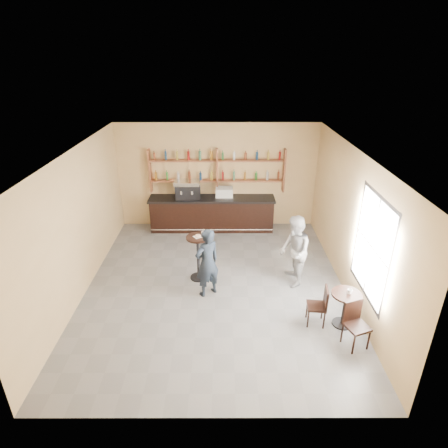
{
  "coord_description": "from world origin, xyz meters",
  "views": [
    {
      "loc": [
        0.19,
        -7.4,
        5.08
      ],
      "look_at": [
        0.2,
        0.8,
        1.25
      ],
      "focal_mm": 30.0,
      "sensor_mm": 36.0,
      "label": 1
    }
  ],
  "objects_px": {
    "espresso_machine": "(187,189)",
    "chair_west": "(316,306)",
    "pedestal_table": "(198,258)",
    "man_main": "(207,263)",
    "bar_counter": "(212,213)",
    "chair_south": "(357,326)",
    "pastry_case": "(224,193)",
    "cafe_table": "(344,309)",
    "patron_second": "(294,251)"
  },
  "relations": [
    {
      "from": "bar_counter",
      "to": "espresso_machine",
      "type": "bearing_deg",
      "value": 180.0
    },
    {
      "from": "man_main",
      "to": "cafe_table",
      "type": "height_order",
      "value": "man_main"
    },
    {
      "from": "pastry_case",
      "to": "pedestal_table",
      "type": "distance_m",
      "value": 2.93
    },
    {
      "from": "espresso_machine",
      "to": "patron_second",
      "type": "xyz_separation_m",
      "value": [
        2.71,
        -3.01,
        -0.44
      ]
    },
    {
      "from": "pastry_case",
      "to": "cafe_table",
      "type": "xyz_separation_m",
      "value": [
        2.39,
        -4.51,
        -0.81
      ]
    },
    {
      "from": "pastry_case",
      "to": "chair_south",
      "type": "bearing_deg",
      "value": -65.33
    },
    {
      "from": "man_main",
      "to": "patron_second",
      "type": "relative_size",
      "value": 0.95
    },
    {
      "from": "pedestal_table",
      "to": "espresso_machine",
      "type": "bearing_deg",
      "value": 99.66
    },
    {
      "from": "cafe_table",
      "to": "patron_second",
      "type": "distance_m",
      "value": 1.76
    },
    {
      "from": "chair_south",
      "to": "chair_west",
      "type": "bearing_deg",
      "value": 111.74
    },
    {
      "from": "pedestal_table",
      "to": "patron_second",
      "type": "distance_m",
      "value": 2.26
    },
    {
      "from": "bar_counter",
      "to": "chair_west",
      "type": "relative_size",
      "value": 4.47
    },
    {
      "from": "pedestal_table",
      "to": "chair_west",
      "type": "relative_size",
      "value": 1.33
    },
    {
      "from": "chair_south",
      "to": "cafe_table",
      "type": "bearing_deg",
      "value": 73.8
    },
    {
      "from": "espresso_machine",
      "to": "patron_second",
      "type": "relative_size",
      "value": 0.44
    },
    {
      "from": "pastry_case",
      "to": "patron_second",
      "type": "xyz_separation_m",
      "value": [
        1.61,
        -3.01,
        -0.33
      ]
    },
    {
      "from": "espresso_machine",
      "to": "patron_second",
      "type": "height_order",
      "value": "patron_second"
    },
    {
      "from": "cafe_table",
      "to": "chair_south",
      "type": "bearing_deg",
      "value": -85.24
    },
    {
      "from": "espresso_machine",
      "to": "pastry_case",
      "type": "xyz_separation_m",
      "value": [
        1.1,
        0.0,
        -0.11
      ]
    },
    {
      "from": "pedestal_table",
      "to": "chair_west",
      "type": "xyz_separation_m",
      "value": [
        2.47,
        -1.67,
        -0.14
      ]
    },
    {
      "from": "bar_counter",
      "to": "pedestal_table",
      "type": "xyz_separation_m",
      "value": [
        -0.25,
        -2.79,
        0.05
      ]
    },
    {
      "from": "pedestal_table",
      "to": "cafe_table",
      "type": "bearing_deg",
      "value": -29.71
    },
    {
      "from": "cafe_table",
      "to": "bar_counter",
      "type": "bearing_deg",
      "value": 121.49
    },
    {
      "from": "man_main",
      "to": "chair_south",
      "type": "relative_size",
      "value": 1.78
    },
    {
      "from": "bar_counter",
      "to": "chair_west",
      "type": "xyz_separation_m",
      "value": [
        2.21,
        -4.46,
        -0.09
      ]
    },
    {
      "from": "pedestal_table",
      "to": "man_main",
      "type": "xyz_separation_m",
      "value": [
        0.24,
        -0.65,
        0.25
      ]
    },
    {
      "from": "pedestal_table",
      "to": "chair_south",
      "type": "bearing_deg",
      "value": -37.13
    },
    {
      "from": "cafe_table",
      "to": "chair_south",
      "type": "relative_size",
      "value": 0.82
    },
    {
      "from": "patron_second",
      "to": "pedestal_table",
      "type": "bearing_deg",
      "value": -96.58
    },
    {
      "from": "pastry_case",
      "to": "patron_second",
      "type": "relative_size",
      "value": 0.31
    },
    {
      "from": "pedestal_table",
      "to": "pastry_case",
      "type": "bearing_deg",
      "value": 77.31
    },
    {
      "from": "pedestal_table",
      "to": "cafe_table",
      "type": "distance_m",
      "value": 3.48
    },
    {
      "from": "bar_counter",
      "to": "cafe_table",
      "type": "distance_m",
      "value": 5.29
    },
    {
      "from": "pastry_case",
      "to": "cafe_table",
      "type": "distance_m",
      "value": 5.17
    },
    {
      "from": "pastry_case",
      "to": "chair_south",
      "type": "height_order",
      "value": "pastry_case"
    },
    {
      "from": "chair_west",
      "to": "patron_second",
      "type": "height_order",
      "value": "patron_second"
    },
    {
      "from": "espresso_machine",
      "to": "chair_west",
      "type": "distance_m",
      "value": 5.42
    },
    {
      "from": "bar_counter",
      "to": "chair_west",
      "type": "distance_m",
      "value": 4.98
    },
    {
      "from": "man_main",
      "to": "bar_counter",
      "type": "bearing_deg",
      "value": -125.08
    },
    {
      "from": "espresso_machine",
      "to": "chair_west",
      "type": "xyz_separation_m",
      "value": [
        2.94,
        -4.46,
        -0.87
      ]
    },
    {
      "from": "pastry_case",
      "to": "chair_south",
      "type": "relative_size",
      "value": 0.57
    },
    {
      "from": "pastry_case",
      "to": "pedestal_table",
      "type": "xyz_separation_m",
      "value": [
        -0.63,
        -2.79,
        -0.62
      ]
    },
    {
      "from": "man_main",
      "to": "chair_south",
      "type": "xyz_separation_m",
      "value": [
        2.82,
        -1.67,
        -0.36
      ]
    },
    {
      "from": "man_main",
      "to": "patron_second",
      "type": "bearing_deg",
      "value": 157.35
    },
    {
      "from": "bar_counter",
      "to": "pedestal_table",
      "type": "bearing_deg",
      "value": -95.18
    },
    {
      "from": "bar_counter",
      "to": "chair_south",
      "type": "relative_size",
      "value": 4.14
    },
    {
      "from": "cafe_table",
      "to": "chair_west",
      "type": "height_order",
      "value": "chair_west"
    },
    {
      "from": "bar_counter",
      "to": "patron_second",
      "type": "distance_m",
      "value": 3.62
    },
    {
      "from": "pastry_case",
      "to": "pedestal_table",
      "type": "height_order",
      "value": "pastry_case"
    },
    {
      "from": "man_main",
      "to": "pedestal_table",
      "type": "bearing_deg",
      "value": -104.44
    }
  ]
}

